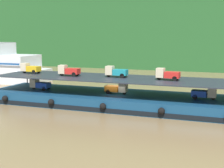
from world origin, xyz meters
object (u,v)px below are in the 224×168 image
at_px(mini_truck_upper_mid, 69,71).
at_px(mini_truck_upper_bow, 167,74).
at_px(mini_truck_lower_stern, 40,84).
at_px(mini_truck_upper_fore, 116,72).
at_px(mini_truck_lower_aft, 117,88).
at_px(cargo_barge, 116,100).
at_px(mini_truck_lower_mid, 204,93).
at_px(mini_truck_upper_stern, 30,68).

xyz_separation_m(mini_truck_upper_mid, mini_truck_upper_bow, (12.67, 0.48, 0.00)).
bearing_deg(mini_truck_lower_stern, mini_truck_upper_fore, 6.09).
xyz_separation_m(mini_truck_lower_aft, mini_truck_upper_mid, (-6.44, -0.35, 2.00)).
distance_m(cargo_barge, mini_truck_lower_aft, 1.44).
xyz_separation_m(mini_truck_lower_aft, mini_truck_lower_mid, (10.46, 0.24, 0.00)).
relative_size(cargo_barge, mini_truck_upper_bow, 11.90).
relative_size(mini_truck_lower_aft, mini_truck_upper_bow, 0.99).
bearing_deg(mini_truck_upper_bow, mini_truck_upper_stern, 179.02).
xyz_separation_m(mini_truck_lower_aft, mini_truck_upper_stern, (-12.79, 0.45, 2.00)).
distance_m(mini_truck_lower_stern, mini_truck_lower_mid, 21.17).
bearing_deg(mini_truck_upper_mid, mini_truck_upper_stern, 172.76).
relative_size(mini_truck_lower_aft, mini_truck_upper_mid, 0.99).
xyz_separation_m(cargo_barge, mini_truck_lower_aft, (0.04, 0.06, 1.44)).
height_order(mini_truck_upper_stern, mini_truck_upper_fore, same).
bearing_deg(mini_truck_lower_aft, mini_truck_upper_stern, 177.97).
distance_m(mini_truck_lower_mid, mini_truck_upper_mid, 17.03).
relative_size(cargo_barge, mini_truck_upper_stern, 11.89).
xyz_separation_m(mini_truck_lower_stern, mini_truck_upper_fore, (10.40, 1.11, 2.00)).
relative_size(mini_truck_upper_stern, mini_truck_upper_bow, 1.00).
relative_size(mini_truck_lower_mid, mini_truck_upper_stern, 1.00).
bearing_deg(mini_truck_upper_fore, mini_truck_upper_bow, -3.73).
height_order(mini_truck_lower_mid, mini_truck_upper_bow, mini_truck_upper_bow).
height_order(cargo_barge, mini_truck_upper_fore, mini_truck_upper_fore).
bearing_deg(mini_truck_upper_fore, mini_truck_upper_mid, -171.61).
xyz_separation_m(mini_truck_lower_aft, mini_truck_upper_fore, (-0.29, 0.55, 2.00)).
bearing_deg(mini_truck_upper_mid, cargo_barge, 2.63).
bearing_deg(mini_truck_lower_aft, mini_truck_upper_mid, -176.86).
relative_size(mini_truck_upper_mid, mini_truck_upper_bow, 1.00).
xyz_separation_m(mini_truck_lower_stern, mini_truck_upper_bow, (16.92, 0.69, 2.00)).
bearing_deg(mini_truck_upper_fore, mini_truck_lower_mid, -1.67).
height_order(mini_truck_lower_aft, mini_truck_upper_mid, mini_truck_upper_mid).
height_order(mini_truck_lower_stern, mini_truck_upper_stern, mini_truck_upper_stern).
bearing_deg(cargo_barge, mini_truck_lower_aft, 57.57).
height_order(mini_truck_lower_mid, mini_truck_upper_mid, mini_truck_upper_mid).
bearing_deg(mini_truck_upper_mid, mini_truck_lower_aft, 3.14).
bearing_deg(mini_truck_upper_bow, mini_truck_lower_stern, -177.68).
xyz_separation_m(mini_truck_lower_mid, mini_truck_upper_fore, (-10.76, 0.31, 2.00)).
bearing_deg(cargo_barge, mini_truck_upper_fore, 112.47).
distance_m(mini_truck_lower_stern, mini_truck_upper_mid, 4.70).
distance_m(mini_truck_lower_aft, mini_truck_upper_fore, 2.10).
bearing_deg(mini_truck_upper_mid, mini_truck_upper_bow, 2.18).
xyz_separation_m(mini_truck_lower_stern, mini_truck_lower_mid, (21.15, 0.80, 0.00)).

